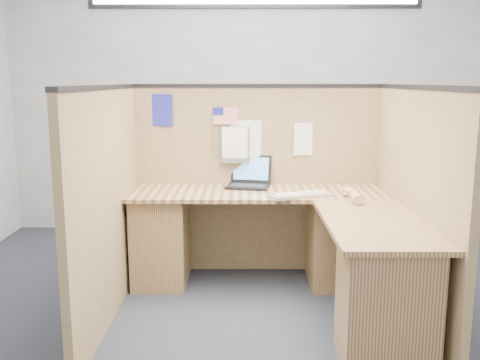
{
  "coord_description": "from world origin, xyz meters",
  "views": [
    {
      "loc": [
        -0.12,
        -3.29,
        1.56
      ],
      "look_at": [
        -0.14,
        0.5,
        0.85
      ],
      "focal_mm": 40.0,
      "sensor_mm": 36.0,
      "label": 1
    }
  ],
  "objects_px": {
    "l_desk": "(286,250)",
    "laptop": "(248,179)",
    "mouse": "(349,193)",
    "keyboard": "(301,195)"
  },
  "relations": [
    {
      "from": "l_desk",
      "to": "laptop",
      "type": "xyz_separation_m",
      "value": [
        -0.26,
        0.59,
        0.39
      ]
    },
    {
      "from": "laptop",
      "to": "l_desk",
      "type": "bearing_deg",
      "value": -55.18
    },
    {
      "from": "keyboard",
      "to": "laptop",
      "type": "bearing_deg",
      "value": 113.67
    },
    {
      "from": "l_desk",
      "to": "keyboard",
      "type": "xyz_separation_m",
      "value": [
        0.12,
        0.19,
        0.35
      ]
    },
    {
      "from": "l_desk",
      "to": "mouse",
      "type": "bearing_deg",
      "value": 25.43
    },
    {
      "from": "l_desk",
      "to": "keyboard",
      "type": "distance_m",
      "value": 0.42
    },
    {
      "from": "l_desk",
      "to": "mouse",
      "type": "height_order",
      "value": "mouse"
    },
    {
      "from": "mouse",
      "to": "laptop",
      "type": "bearing_deg",
      "value": 153.15
    },
    {
      "from": "l_desk",
      "to": "laptop",
      "type": "relative_size",
      "value": 5.33
    },
    {
      "from": "l_desk",
      "to": "mouse",
      "type": "xyz_separation_m",
      "value": [
        0.47,
        0.22,
        0.36
      ]
    }
  ]
}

